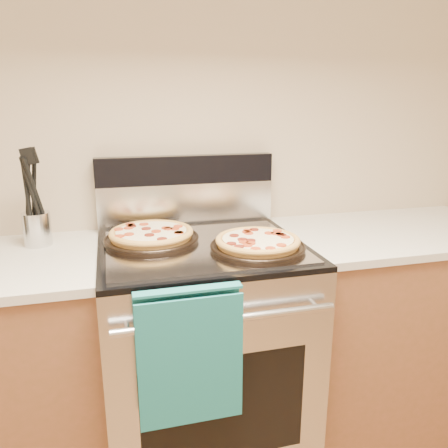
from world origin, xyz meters
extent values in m
plane|color=#C2A88C|center=(0.00, 2.00, 1.35)|extent=(4.00, 0.00, 4.00)
cube|color=#B7B7BC|center=(0.00, 1.65, 0.45)|extent=(0.76, 0.68, 0.90)
cube|color=black|center=(0.00, 1.31, 0.45)|extent=(0.56, 0.01, 0.40)
cube|color=black|center=(0.00, 1.65, 0.91)|extent=(0.76, 0.68, 0.02)
cube|color=silver|center=(0.00, 1.96, 1.01)|extent=(0.76, 0.06, 0.18)
cube|color=black|center=(0.00, 1.96, 1.16)|extent=(0.76, 0.06, 0.12)
cylinder|color=silver|center=(0.00, 1.27, 0.80)|extent=(0.70, 0.03, 0.03)
cube|color=gray|center=(0.00, 1.62, 0.92)|extent=(0.70, 0.55, 0.01)
cube|color=brown|center=(0.88, 1.68, 0.44)|extent=(1.00, 0.62, 0.88)
cube|color=#BCB6A9|center=(0.88, 1.68, 0.90)|extent=(1.02, 0.64, 0.03)
cylinder|color=silver|center=(-0.60, 1.84, 0.97)|extent=(0.13, 0.13, 0.13)
camera|label=1|loc=(-0.32, 0.12, 1.43)|focal=35.00mm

